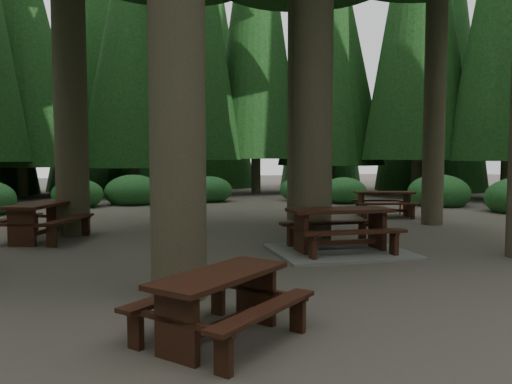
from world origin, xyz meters
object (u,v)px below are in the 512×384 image
object	(u,v)px
picnic_table_b	(42,216)
picnic_table_e	(220,295)
picnic_table_d	(384,200)
picnic_table_a	(340,237)

from	to	relation	value
picnic_table_b	picnic_table_e	bearing A→B (deg)	-137.82
picnic_table_b	picnic_table_d	bearing A→B (deg)	-56.49
picnic_table_b	picnic_table_e	xyz separation A→B (m)	(2.18, -7.47, -0.10)
picnic_table_a	picnic_table_d	bearing A→B (deg)	54.38
picnic_table_d	picnic_table_e	xyz separation A→B (m)	(-8.00, -8.83, -0.06)
picnic_table_e	picnic_table_a	bearing A→B (deg)	10.74
picnic_table_a	picnic_table_d	xyz separation A→B (m)	(4.42, 4.98, 0.21)
picnic_table_d	picnic_table_e	size ratio (longest dim) A/B	1.06
picnic_table_b	picnic_table_d	world-z (taller)	picnic_table_b
picnic_table_a	picnic_table_e	size ratio (longest dim) A/B	1.33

